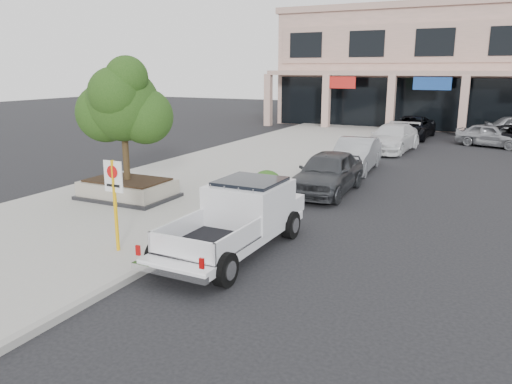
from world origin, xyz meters
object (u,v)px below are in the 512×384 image
Objects in this scene: no_parking_sign at (114,193)px; curb_car_a at (328,172)px; lot_car_a at (492,135)px; curb_car_d at (411,127)px; curb_car_b at (355,155)px; planter_tree at (129,105)px; pickup_truck at (232,220)px; planter at (128,189)px; curb_car_c at (392,138)px.

no_parking_sign is 9.09m from curb_car_a.
curb_car_a reaches higher than lot_car_a.
curb_car_b is at bearing -89.08° from curb_car_d.
planter_tree is 0.85× the size of curb_car_a.
curb_car_a is at bearing -90.69° from curb_car_b.
curb_car_b is at bearing 57.51° from planter_tree.
curb_car_d is at bearing 90.44° from lot_car_a.
planter is at bearing 154.98° from pickup_truck.
planter is 22.46m from curb_car_d.
curb_car_d is at bearing 74.44° from planter_tree.
planter is at bearing 127.53° from no_parking_sign.
pickup_truck is at bearing -25.93° from planter.
planter is 0.70× the size of curb_car_b.
curb_car_b is 0.86× the size of curb_car_d.
planter_tree is 6.82m from pickup_truck.
no_parking_sign is at bearing -178.64° from lot_car_a.
curb_car_a reaches higher than planter.
lot_car_a is at bearing 77.55° from pickup_truck.
no_parking_sign is 0.43× the size of curb_car_d.
curb_car_b is at bearing 79.43° from no_parking_sign.
pickup_truck is 24.40m from curb_car_d.
planter is 16.67m from curb_car_c.
curb_car_c is (5.94, 15.37, -2.65)m from planter_tree.
lot_car_a is at bearing -16.33° from curb_car_d.
curb_car_d is 1.31× the size of lot_car_a.
no_parking_sign is at bearing -148.40° from pickup_truck.
curb_car_d is (2.84, 25.86, -0.89)m from no_parking_sign.
no_parking_sign is at bearing -93.65° from curb_car_d.
curb_car_a is at bearing 89.64° from pickup_truck.
planter is 0.68× the size of curb_car_a.
planter_tree is 0.87× the size of curb_car_b.
curb_car_c is 1.29× the size of lot_car_a.
curb_car_d is at bearing 90.04° from pickup_truck.
lot_car_a is (11.12, 19.89, 0.22)m from planter.
pickup_truck is 23.31m from lot_car_a.
planter is at bearing -143.69° from curb_car_a.
planter_tree is (0.13, 0.15, 2.94)m from planter.
no_parking_sign is 0.43× the size of curb_car_c.
curb_car_b is (5.73, 8.94, 0.28)m from planter.
curb_car_a is 1.14× the size of lot_car_a.
planter_tree is 0.98× the size of lot_car_a.
pickup_truck is (5.60, -2.94, -2.54)m from planter_tree.
curb_car_a is 4.53m from curb_car_b.
curb_car_a is at bearing -88.09° from curb_car_d.
curb_car_c reaches higher than lot_car_a.
no_parking_sign is at bearing -52.47° from planter.
planter is 0.60× the size of curb_car_c.
planter_tree is 7.63m from curb_car_a.
lot_car_a is (5.05, 4.37, -0.07)m from curb_car_c.
planter_tree reaches higher than curb_car_b.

